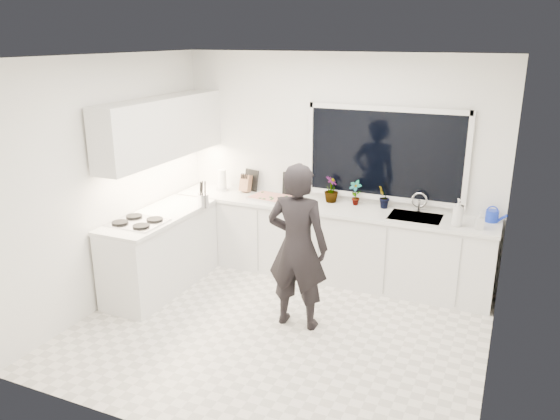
% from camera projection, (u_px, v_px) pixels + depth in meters
% --- Properties ---
extents(floor, '(4.00, 3.50, 0.02)m').
position_uv_depth(floor, '(279.00, 330.00, 5.60)').
color(floor, beige).
rests_on(floor, ground).
extents(wall_back, '(4.00, 0.02, 2.70)m').
position_uv_depth(wall_back, '(337.00, 165.00, 6.72)').
color(wall_back, white).
rests_on(wall_back, ground).
extents(wall_left, '(0.02, 3.50, 2.70)m').
position_uv_depth(wall_left, '(111.00, 182.00, 5.95)').
color(wall_left, white).
rests_on(wall_left, ground).
extents(wall_right, '(0.02, 3.50, 2.70)m').
position_uv_depth(wall_right, '(506.00, 233.00, 4.41)').
color(wall_right, white).
rests_on(wall_right, ground).
extents(ceiling, '(4.00, 3.50, 0.02)m').
position_uv_depth(ceiling, '(279.00, 55.00, 4.77)').
color(ceiling, white).
rests_on(ceiling, wall_back).
extents(window, '(1.80, 0.02, 1.00)m').
position_uv_depth(window, '(385.00, 154.00, 6.39)').
color(window, black).
rests_on(window, wall_back).
extents(base_cabinets_back, '(3.92, 0.58, 0.88)m').
position_uv_depth(base_cabinets_back, '(326.00, 243.00, 6.72)').
color(base_cabinets_back, white).
rests_on(base_cabinets_back, floor).
extents(base_cabinets_left, '(0.58, 1.60, 0.88)m').
position_uv_depth(base_cabinets_left, '(161.00, 253.00, 6.40)').
color(base_cabinets_left, white).
rests_on(base_cabinets_left, floor).
extents(countertop_back, '(3.94, 0.62, 0.04)m').
position_uv_depth(countertop_back, '(327.00, 207.00, 6.57)').
color(countertop_back, silver).
rests_on(countertop_back, base_cabinets_back).
extents(countertop_left, '(0.62, 1.60, 0.04)m').
position_uv_depth(countertop_left, '(158.00, 216.00, 6.26)').
color(countertop_left, silver).
rests_on(countertop_left, base_cabinets_left).
extents(upper_cabinets, '(0.34, 2.10, 0.70)m').
position_uv_depth(upper_cabinets, '(162.00, 128.00, 6.33)').
color(upper_cabinets, white).
rests_on(upper_cabinets, wall_left).
extents(sink, '(0.58, 0.42, 0.14)m').
position_uv_depth(sink, '(415.00, 221.00, 6.19)').
color(sink, silver).
rests_on(sink, countertop_back).
extents(faucet, '(0.03, 0.03, 0.22)m').
position_uv_depth(faucet, '(419.00, 203.00, 6.32)').
color(faucet, silver).
rests_on(faucet, countertop_back).
extents(stovetop, '(0.56, 0.48, 0.03)m').
position_uv_depth(stovetop, '(138.00, 222.00, 5.96)').
color(stovetop, black).
rests_on(stovetop, countertop_left).
extents(person, '(0.65, 0.44, 1.72)m').
position_uv_depth(person, '(297.00, 247.00, 5.45)').
color(person, black).
rests_on(person, floor).
extents(pizza_tray, '(0.55, 0.44, 0.03)m').
position_uv_depth(pizza_tray, '(271.00, 198.00, 6.83)').
color(pizza_tray, silver).
rests_on(pizza_tray, countertop_back).
extents(pizza, '(0.50, 0.39, 0.01)m').
position_uv_depth(pizza, '(271.00, 197.00, 6.82)').
color(pizza, red).
rests_on(pizza, pizza_tray).
extents(watering_can, '(0.17, 0.17, 0.13)m').
position_uv_depth(watering_can, '(492.00, 216.00, 5.99)').
color(watering_can, '#1430C2').
rests_on(watering_can, countertop_back).
extents(paper_towel_roll, '(0.12, 0.12, 0.26)m').
position_uv_depth(paper_towel_roll, '(222.00, 180.00, 7.20)').
color(paper_towel_roll, white).
rests_on(paper_towel_roll, countertop_back).
extents(knife_block, '(0.14, 0.11, 0.22)m').
position_uv_depth(knife_block, '(246.00, 184.00, 7.12)').
color(knife_block, olive).
rests_on(knife_block, countertop_back).
extents(utensil_crock, '(0.17, 0.17, 0.16)m').
position_uv_depth(utensil_crock, '(203.00, 201.00, 6.50)').
color(utensil_crock, '#BCBCC1').
rests_on(utensil_crock, countertop_left).
extents(picture_frame_large, '(0.22, 0.08, 0.28)m').
position_uv_depth(picture_frame_large, '(251.00, 180.00, 7.18)').
color(picture_frame_large, black).
rests_on(picture_frame_large, countertop_back).
extents(picture_frame_small, '(0.25, 0.07, 0.30)m').
position_uv_depth(picture_frame_small, '(292.00, 184.00, 6.96)').
color(picture_frame_small, black).
rests_on(picture_frame_small, countertop_back).
extents(herb_plants, '(0.84, 0.20, 0.32)m').
position_uv_depth(herb_plants, '(350.00, 192.00, 6.58)').
color(herb_plants, '#26662D').
rests_on(herb_plants, countertop_back).
extents(soap_bottles, '(0.36, 0.16, 0.31)m').
position_uv_depth(soap_bottles, '(463.00, 215.00, 5.80)').
color(soap_bottles, '#D8BF66').
rests_on(soap_bottles, countertop_back).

